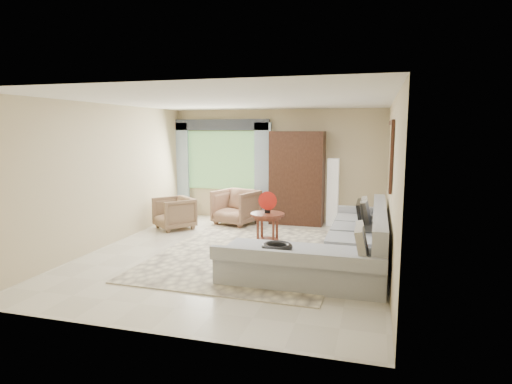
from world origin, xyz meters
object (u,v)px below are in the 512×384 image
(potted_plant, at_px, (188,206))
(armchair_right, at_px, (236,207))
(tv_screen, at_px, (361,216))
(armoire, at_px, (297,178))
(armchair_left, at_px, (174,213))
(coffee_table, at_px, (267,229))
(sectional_sofa, at_px, (341,249))
(floor_lamp, at_px, (333,192))

(potted_plant, bearing_deg, armchair_right, -19.50)
(tv_screen, xyz_separation_m, armoire, (-1.50, 2.35, 0.33))
(armchair_right, bearing_deg, armchair_left, -128.36)
(coffee_table, height_order, armchair_left, armchair_left)
(tv_screen, bearing_deg, armchair_right, 146.18)
(tv_screen, relative_size, potted_plant, 1.37)
(sectional_sofa, distance_m, floor_lamp, 3.03)
(coffee_table, bearing_deg, sectional_sofa, -30.46)
(armchair_right, bearing_deg, floor_lamp, 31.63)
(sectional_sofa, bearing_deg, potted_plant, 143.51)
(coffee_table, xyz_separation_m, armoire, (0.16, 2.08, 0.72))
(armchair_right, bearing_deg, potted_plant, 177.91)
(sectional_sofa, height_order, armchair_right, sectional_sofa)
(tv_screen, height_order, potted_plant, tv_screen)
(sectional_sofa, relative_size, floor_lamp, 2.31)
(tv_screen, distance_m, coffee_table, 1.73)
(armchair_left, bearing_deg, armchair_right, 73.81)
(tv_screen, distance_m, armchair_right, 3.39)
(coffee_table, distance_m, armchair_right, 1.97)
(armchair_right, bearing_deg, tv_screen, -16.41)
(armchair_left, xyz_separation_m, floor_lamp, (3.26, 1.32, 0.41))
(potted_plant, bearing_deg, armchair_left, -78.28)
(floor_lamp, bearing_deg, armchair_left, -157.98)
(coffee_table, distance_m, floor_lamp, 2.38)
(armchair_left, height_order, armchair_right, armchair_right)
(sectional_sofa, xyz_separation_m, potted_plant, (-3.96, 2.93, -0.01))
(armchair_right, xyz_separation_m, floor_lamp, (2.10, 0.53, 0.35))
(armchair_left, bearing_deg, potted_plant, 141.30)
(potted_plant, relative_size, floor_lamp, 0.36)
(coffee_table, bearing_deg, potted_plant, 140.57)
(tv_screen, xyz_separation_m, floor_lamp, (-0.70, 2.41, 0.03))
(armchair_right, height_order, armoire, armoire)
(coffee_table, bearing_deg, tv_screen, -9.43)
(sectional_sofa, distance_m, coffee_table, 1.62)
(floor_lamp, bearing_deg, coffee_table, -114.29)
(tv_screen, bearing_deg, potted_plant, 150.59)
(sectional_sofa, height_order, tv_screen, tv_screen)
(coffee_table, bearing_deg, floor_lamp, 65.71)
(sectional_sofa, xyz_separation_m, armchair_left, (-3.69, 1.64, 0.06))
(sectional_sofa, relative_size, tv_screen, 4.68)
(armoire, bearing_deg, coffee_table, -94.51)
(armchair_right, bearing_deg, armoire, 37.35)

